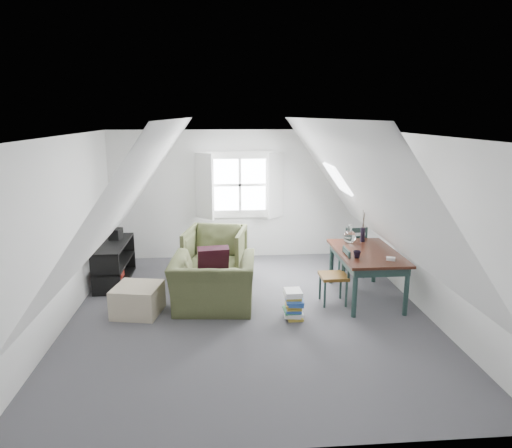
{
  "coord_description": "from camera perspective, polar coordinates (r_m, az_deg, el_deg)",
  "views": [
    {
      "loc": [
        -0.39,
        -6.04,
        2.77
      ],
      "look_at": [
        0.14,
        0.6,
        1.17
      ],
      "focal_mm": 32.0,
      "sensor_mm": 36.0,
      "label": 1
    }
  ],
  "objects": [
    {
      "name": "cup",
      "position": [
        6.79,
        12.48,
        -4.14
      ],
      "size": [
        0.14,
        0.14,
        0.1
      ],
      "primitive_type": "imported",
      "rotation": [
        0.0,
        0.0,
        0.27
      ],
      "color": "black",
      "rests_on": "dining_table"
    },
    {
      "name": "demijohn",
      "position": [
        7.47,
        11.6,
        -1.5
      ],
      "size": [
        0.21,
        0.21,
        0.3
      ],
      "rotation": [
        0.0,
        0.0,
        -0.29
      ],
      "color": "silver",
      "rests_on": "dining_table"
    },
    {
      "name": "dormer_window",
      "position": [
        8.82,
        -2.02,
        4.87
      ],
      "size": [
        1.71,
        0.35,
        1.3
      ],
      "color": "white",
      "rests_on": "wall_back"
    },
    {
      "name": "wall_back",
      "position": [
        8.93,
        -2.03,
        3.68
      ],
      "size": [
        5.0,
        0.0,
        5.0
      ],
      "primitive_type": "plane",
      "rotation": [
        1.57,
        0.0,
        0.0
      ],
      "color": "silver",
      "rests_on": "ground"
    },
    {
      "name": "slope_right",
      "position": [
        6.42,
        13.09,
        4.23
      ],
      "size": [
        3.19,
        5.5,
        4.48
      ],
      "primitive_type": "plane",
      "rotation": [
        0.0,
        -2.19,
        0.0
      ],
      "color": "white",
      "rests_on": "wall_right"
    },
    {
      "name": "skylight",
      "position": [
        7.66,
        10.17,
        5.59
      ],
      "size": [
        0.35,
        0.75,
        0.47
      ],
      "primitive_type": "cube",
      "rotation": [
        0.0,
        0.95,
        0.0
      ],
      "color": "white",
      "rests_on": "slope_right"
    },
    {
      "name": "ceiling",
      "position": [
        6.06,
        -0.9,
        10.94
      ],
      "size": [
        5.5,
        5.5,
        0.0
      ],
      "primitive_type": "plane",
      "rotation": [
        3.14,
        0.0,
        0.0
      ],
      "color": "white",
      "rests_on": "wall_back"
    },
    {
      "name": "wall_front",
      "position": [
        3.65,
        2.04,
        -11.14
      ],
      "size": [
        5.0,
        0.0,
        5.0
      ],
      "primitive_type": "plane",
      "rotation": [
        -1.57,
        0.0,
        0.0
      ],
      "color": "silver",
      "rests_on": "ground"
    },
    {
      "name": "slope_left",
      "position": [
        6.23,
        -15.29,
        3.83
      ],
      "size": [
        3.19,
        5.5,
        4.48
      ],
      "primitive_type": "plane",
      "rotation": [
        0.0,
        2.19,
        0.0
      ],
      "color": "white",
      "rests_on": "wall_left"
    },
    {
      "name": "dining_chair_near",
      "position": [
        6.94,
        9.94,
        -6.3
      ],
      "size": [
        0.4,
        0.4,
        0.85
      ],
      "rotation": [
        0.0,
        0.0,
        -1.36
      ],
      "color": "brown",
      "rests_on": "floor"
    },
    {
      "name": "wall_right",
      "position": [
        6.87,
        20.44,
        -0.16
      ],
      "size": [
        0.0,
        5.5,
        5.5
      ],
      "primitive_type": "plane",
      "rotation": [
        1.57,
        0.0,
        -1.57
      ],
      "color": "silver",
      "rests_on": "ground"
    },
    {
      "name": "electronics_box",
      "position": [
        8.22,
        -17.11,
        -1.23
      ],
      "size": [
        0.21,
        0.27,
        0.2
      ],
      "primitive_type": "cube",
      "rotation": [
        0.0,
        0.0,
        -0.15
      ],
      "color": "black",
      "rests_on": "media_shelf"
    },
    {
      "name": "armchair_near",
      "position": [
        6.84,
        -5.28,
        -10.44
      ],
      "size": [
        1.27,
        1.14,
        0.77
      ],
      "primitive_type": "imported",
      "rotation": [
        0.0,
        0.0,
        3.05
      ],
      "color": "#444A2A",
      "rests_on": "floor"
    },
    {
      "name": "wall_left",
      "position": [
        6.58,
        -23.16,
        -0.98
      ],
      "size": [
        0.0,
        5.5,
        5.5
      ],
      "primitive_type": "plane",
      "rotation": [
        1.57,
        0.0,
        1.57
      ],
      "color": "silver",
      "rests_on": "ground"
    },
    {
      "name": "magazine_stack",
      "position": [
        6.46,
        4.74,
        -9.98
      ],
      "size": [
        0.3,
        0.36,
        0.4
      ],
      "rotation": [
        0.0,
        0.0,
        0.27
      ],
      "color": "#B29933",
      "rests_on": "floor"
    },
    {
      "name": "armchair_far",
      "position": [
        8.02,
        -5.02,
        -6.77
      ],
      "size": [
        1.15,
        1.17,
        0.91
      ],
      "primitive_type": "imported",
      "rotation": [
        0.0,
        0.0,
        -0.21
      ],
      "color": "#444A2A",
      "rests_on": "floor"
    },
    {
      "name": "floor",
      "position": [
        6.66,
        -0.82,
        -11.1
      ],
      "size": [
        5.5,
        5.5,
        0.0
      ],
      "primitive_type": "plane",
      "color": "#48484D",
      "rests_on": "ground"
    },
    {
      "name": "dining_chair_far",
      "position": [
        8.15,
        12.02,
        -3.16
      ],
      "size": [
        0.43,
        0.43,
        0.91
      ],
      "rotation": [
        0.0,
        0.0,
        3.14
      ],
      "color": "brown",
      "rests_on": "floor"
    },
    {
      "name": "vase_twigs",
      "position": [
        7.64,
        13.2,
        -1.21
      ],
      "size": [
        0.07,
        0.08,
        0.58
      ],
      "rotation": [
        0.0,
        0.0,
        0.04
      ],
      "color": "black",
      "rests_on": "dining_table"
    },
    {
      "name": "dining_table",
      "position": [
        7.17,
        13.66,
        -4.1
      ],
      "size": [
        0.9,
        1.5,
        0.75
      ],
      "rotation": [
        0.0,
        0.0,
        -0.04
      ],
      "color": "black",
      "rests_on": "floor"
    },
    {
      "name": "media_shelf",
      "position": [
        8.07,
        -17.33,
        -4.91
      ],
      "size": [
        0.44,
        1.33,
        0.68
      ],
      "rotation": [
        0.0,
        0.0,
        -0.07
      ],
      "color": "black",
      "rests_on": "floor"
    },
    {
      "name": "paper_box",
      "position": [
        6.79,
        16.49,
        -4.19
      ],
      "size": [
        0.15,
        0.12,
        0.04
      ],
      "primitive_type": "cube",
      "rotation": [
        0.0,
        0.0,
        -0.38
      ],
      "color": "white",
      "rests_on": "dining_table"
    },
    {
      "name": "ottoman",
      "position": [
        6.79,
        -14.56,
        -9.14
      ],
      "size": [
        0.73,
        0.73,
        0.41
      ],
      "primitive_type": "cube",
      "rotation": [
        0.0,
        0.0,
        -0.19
      ],
      "color": "tan",
      "rests_on": "floor"
    },
    {
      "name": "throw_pillow",
      "position": [
        6.74,
        -5.4,
        -4.6
      ],
      "size": [
        0.48,
        0.32,
        0.47
      ],
      "primitive_type": "cube",
      "rotation": [
        0.31,
        0.0,
        0.14
      ],
      "color": "#320D1B",
      "rests_on": "armchair_near"
    }
  ]
}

